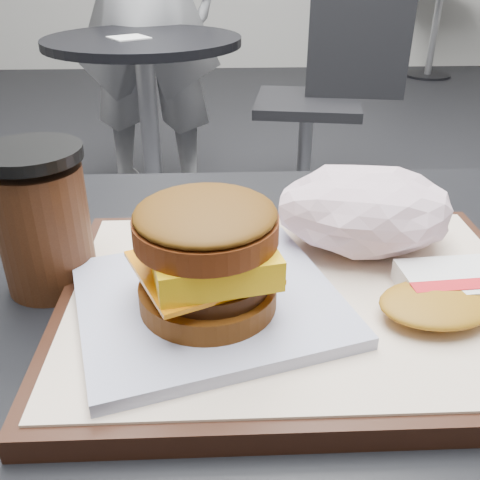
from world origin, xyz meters
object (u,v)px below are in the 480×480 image
(coffee_cup, at_px, (43,222))
(neighbor_chair, at_px, (325,91))
(crumpled_wrapper, at_px, (365,209))
(serving_tray, at_px, (299,301))
(customer_table, at_px, (312,458))
(breakfast_sandwich, at_px, (208,267))
(hash_brown, at_px, (450,292))
(neighbor_table, at_px, (147,94))

(coffee_cup, relative_size, neighbor_chair, 0.14)
(crumpled_wrapper, bearing_deg, serving_tray, -132.30)
(coffee_cup, bearing_deg, customer_table, -10.50)
(breakfast_sandwich, height_order, hash_brown, breakfast_sandwich)
(coffee_cup, bearing_deg, breakfast_sandwich, -28.60)
(serving_tray, xyz_separation_m, crumpled_wrapper, (0.07, 0.07, 0.04))
(serving_tray, relative_size, neighbor_chair, 0.43)
(neighbor_chair, bearing_deg, hash_brown, -98.05)
(crumpled_wrapper, bearing_deg, coffee_cup, -174.78)
(breakfast_sandwich, relative_size, neighbor_table, 0.31)
(neighbor_table, bearing_deg, customer_table, -78.02)
(crumpled_wrapper, relative_size, coffee_cup, 1.25)
(hash_brown, bearing_deg, coffee_cup, 167.40)
(customer_table, height_order, neighbor_table, customer_table)
(coffee_cup, bearing_deg, crumpled_wrapper, 5.22)
(serving_tray, height_order, hash_brown, hash_brown)
(serving_tray, height_order, neighbor_table, serving_tray)
(coffee_cup, distance_m, neighbor_table, 1.64)
(hash_brown, distance_m, neighbor_table, 1.75)
(customer_table, bearing_deg, coffee_cup, 169.50)
(customer_table, relative_size, neighbor_table, 1.07)
(customer_table, bearing_deg, breakfast_sandwich, -161.89)
(breakfast_sandwich, relative_size, neighbor_chair, 0.26)
(breakfast_sandwich, distance_m, coffee_cup, 0.16)
(breakfast_sandwich, xyz_separation_m, crumpled_wrapper, (0.14, 0.10, -0.00))
(hash_brown, height_order, neighbor_chair, neighbor_chair)
(serving_tray, bearing_deg, neighbor_table, 101.12)
(customer_table, relative_size, serving_tray, 2.11)
(breakfast_sandwich, height_order, crumpled_wrapper, breakfast_sandwich)
(customer_table, distance_m, neighbor_chair, 1.87)
(hash_brown, height_order, neighbor_table, hash_brown)
(breakfast_sandwich, bearing_deg, hash_brown, 1.04)
(crumpled_wrapper, distance_m, coffee_cup, 0.28)
(customer_table, bearing_deg, neighbor_chair, 79.22)
(crumpled_wrapper, xyz_separation_m, neighbor_chair, (0.31, 1.77, -0.31))
(breakfast_sandwich, distance_m, neighbor_table, 1.72)
(hash_brown, distance_m, neighbor_chair, 1.91)
(breakfast_sandwich, bearing_deg, coffee_cup, 151.40)
(customer_table, bearing_deg, neighbor_table, 101.98)
(customer_table, relative_size, crumpled_wrapper, 5.13)
(serving_tray, xyz_separation_m, coffee_cup, (-0.21, 0.05, 0.05))
(hash_brown, xyz_separation_m, neighbor_table, (-0.44, 1.68, -0.25))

